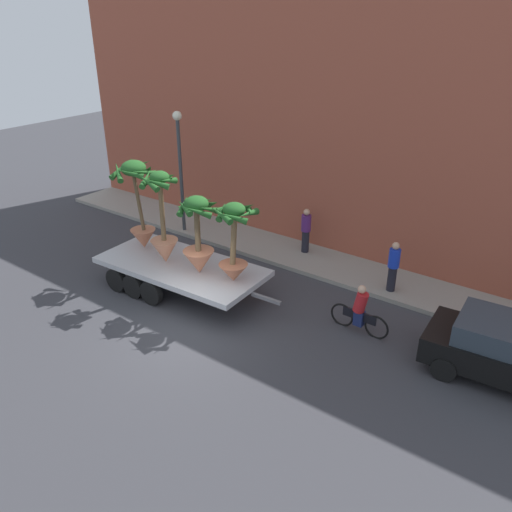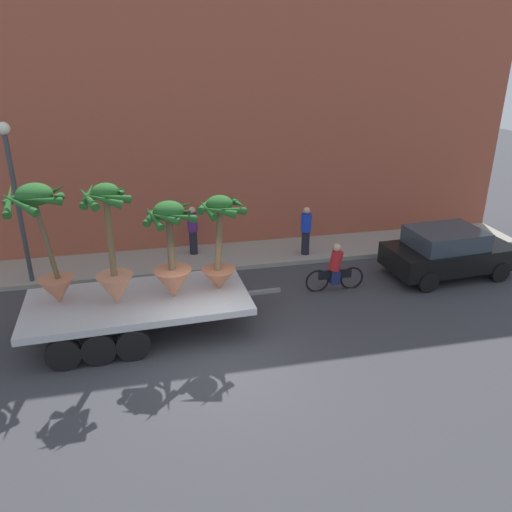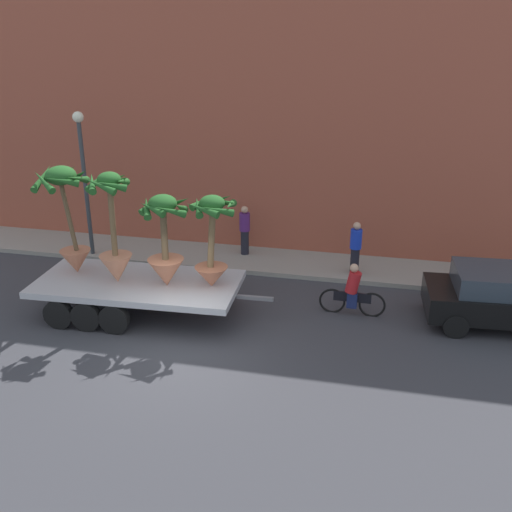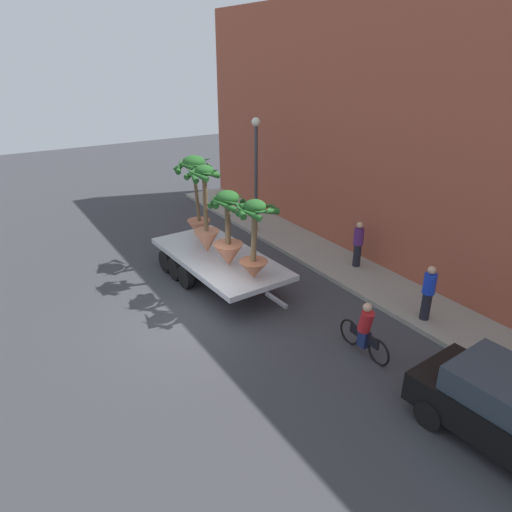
{
  "view_description": "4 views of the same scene",
  "coord_description": "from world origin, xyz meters",
  "px_view_note": "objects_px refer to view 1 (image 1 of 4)",
  "views": [
    {
      "loc": [
        9.07,
        -9.08,
        8.6
      ],
      "look_at": [
        0.8,
        2.24,
        1.81
      ],
      "focal_mm": 36.64,
      "sensor_mm": 36.0,
      "label": 1
    },
    {
      "loc": [
        -1.36,
        -10.06,
        6.94
      ],
      "look_at": [
        1.26,
        1.84,
        1.82
      ],
      "focal_mm": 35.46,
      "sensor_mm": 36.0,
      "label": 2
    },
    {
      "loc": [
        4.63,
        -12.0,
        7.56
      ],
      "look_at": [
        1.31,
        2.57,
        1.66
      ],
      "focal_mm": 41.38,
      "sensor_mm": 36.0,
      "label": 3
    },
    {
      "loc": [
        11.08,
        -4.92,
        7.4
      ],
      "look_at": [
        -0.12,
        2.15,
        1.5
      ],
      "focal_mm": 32.28,
      "sensor_mm": 36.0,
      "label": 4
    }
  ],
  "objects_px": {
    "potted_palm_extra": "(138,202)",
    "pedestrian_near_gate": "(393,266)",
    "parked_car": "(507,351)",
    "flatbed_trailer": "(176,268)",
    "pedestrian_far_left": "(306,230)",
    "potted_palm_middle": "(163,225)",
    "potted_palm_rear": "(234,243)",
    "cyclist": "(360,311)",
    "potted_palm_front": "(198,239)",
    "street_lamp": "(180,157)"
  },
  "relations": [
    {
      "from": "potted_palm_rear",
      "to": "potted_palm_middle",
      "type": "xyz_separation_m",
      "value": [
        -2.64,
        -0.3,
        0.04
      ]
    },
    {
      "from": "flatbed_trailer",
      "to": "pedestrian_far_left",
      "type": "height_order",
      "value": "pedestrian_far_left"
    },
    {
      "from": "potted_palm_rear",
      "to": "pedestrian_far_left",
      "type": "distance_m",
      "value": 4.77
    },
    {
      "from": "potted_palm_middle",
      "to": "pedestrian_near_gate",
      "type": "height_order",
      "value": "potted_palm_middle"
    },
    {
      "from": "flatbed_trailer",
      "to": "cyclist",
      "type": "relative_size",
      "value": 3.6
    },
    {
      "from": "pedestrian_far_left",
      "to": "parked_car",
      "type": "bearing_deg",
      "value": -22.4
    },
    {
      "from": "potted_palm_middle",
      "to": "parked_car",
      "type": "xyz_separation_m",
      "value": [
        10.17,
        1.69,
        -1.46
      ]
    },
    {
      "from": "flatbed_trailer",
      "to": "parked_car",
      "type": "height_order",
      "value": "parked_car"
    },
    {
      "from": "pedestrian_near_gate",
      "to": "potted_palm_rear",
      "type": "bearing_deg",
      "value": -133.43
    },
    {
      "from": "potted_palm_front",
      "to": "potted_palm_extra",
      "type": "height_order",
      "value": "potted_palm_extra"
    },
    {
      "from": "parked_car",
      "to": "pedestrian_far_left",
      "type": "height_order",
      "value": "pedestrian_far_left"
    },
    {
      "from": "potted_palm_middle",
      "to": "potted_palm_front",
      "type": "height_order",
      "value": "potted_palm_middle"
    },
    {
      "from": "cyclist",
      "to": "potted_palm_rear",
      "type": "bearing_deg",
      "value": -162.55
    },
    {
      "from": "potted_palm_extra",
      "to": "pedestrian_near_gate",
      "type": "bearing_deg",
      "value": 25.35
    },
    {
      "from": "potted_palm_extra",
      "to": "street_lamp",
      "type": "bearing_deg",
      "value": 110.66
    },
    {
      "from": "potted_palm_extra",
      "to": "parked_car",
      "type": "bearing_deg",
      "value": 6.36
    },
    {
      "from": "potted_palm_middle",
      "to": "cyclist",
      "type": "xyz_separation_m",
      "value": [
        6.28,
        1.45,
        -1.62
      ]
    },
    {
      "from": "parked_car",
      "to": "potted_palm_rear",
      "type": "bearing_deg",
      "value": -169.52
    },
    {
      "from": "flatbed_trailer",
      "to": "potted_palm_middle",
      "type": "bearing_deg",
      "value": -143.28
    },
    {
      "from": "parked_car",
      "to": "pedestrian_far_left",
      "type": "xyz_separation_m",
      "value": [
        -7.8,
        3.22,
        0.22
      ]
    },
    {
      "from": "cyclist",
      "to": "potted_palm_extra",
      "type": "bearing_deg",
      "value": -172.29
    },
    {
      "from": "potted_palm_rear",
      "to": "potted_palm_middle",
      "type": "bearing_deg",
      "value": -173.48
    },
    {
      "from": "potted_palm_rear",
      "to": "pedestrian_far_left",
      "type": "xyz_separation_m",
      "value": [
        -0.27,
        4.61,
        -1.21
      ]
    },
    {
      "from": "flatbed_trailer",
      "to": "street_lamp",
      "type": "relative_size",
      "value": 1.37
    },
    {
      "from": "potted_palm_middle",
      "to": "potted_palm_rear",
      "type": "bearing_deg",
      "value": 6.52
    },
    {
      "from": "potted_palm_middle",
      "to": "cyclist",
      "type": "distance_m",
      "value": 6.65
    },
    {
      "from": "street_lamp",
      "to": "cyclist",
      "type": "bearing_deg",
      "value": -14.42
    },
    {
      "from": "potted_palm_rear",
      "to": "cyclist",
      "type": "relative_size",
      "value": 1.38
    },
    {
      "from": "flatbed_trailer",
      "to": "potted_palm_rear",
      "type": "height_order",
      "value": "potted_palm_rear"
    },
    {
      "from": "potted_palm_middle",
      "to": "street_lamp",
      "type": "relative_size",
      "value": 0.64
    },
    {
      "from": "potted_palm_rear",
      "to": "cyclist",
      "type": "height_order",
      "value": "potted_palm_rear"
    },
    {
      "from": "potted_palm_front",
      "to": "street_lamp",
      "type": "height_order",
      "value": "street_lamp"
    },
    {
      "from": "flatbed_trailer",
      "to": "pedestrian_near_gate",
      "type": "bearing_deg",
      "value": 33.0
    },
    {
      "from": "flatbed_trailer",
      "to": "pedestrian_near_gate",
      "type": "xyz_separation_m",
      "value": [
        5.91,
        3.84,
        0.27
      ]
    },
    {
      "from": "flatbed_trailer",
      "to": "potted_palm_extra",
      "type": "xyz_separation_m",
      "value": [
        -1.76,
        0.2,
        1.86
      ]
    },
    {
      "from": "flatbed_trailer",
      "to": "pedestrian_far_left",
      "type": "distance_m",
      "value": 5.18
    },
    {
      "from": "cyclist",
      "to": "parked_car",
      "type": "distance_m",
      "value": 3.9
    },
    {
      "from": "parked_car",
      "to": "pedestrian_near_gate",
      "type": "height_order",
      "value": "pedestrian_near_gate"
    },
    {
      "from": "parked_car",
      "to": "street_lamp",
      "type": "xyz_separation_m",
      "value": [
        -12.96,
        2.09,
        2.4
      ]
    },
    {
      "from": "potted_palm_rear",
      "to": "cyclist",
      "type": "distance_m",
      "value": 4.14
    },
    {
      "from": "pedestrian_near_gate",
      "to": "street_lamp",
      "type": "bearing_deg",
      "value": -178.41
    },
    {
      "from": "potted_palm_extra",
      "to": "parked_car",
      "type": "distance_m",
      "value": 11.89
    },
    {
      "from": "potted_palm_extra",
      "to": "potted_palm_rear",
      "type": "bearing_deg",
      "value": -1.25
    },
    {
      "from": "cyclist",
      "to": "pedestrian_far_left",
      "type": "xyz_separation_m",
      "value": [
        -3.92,
        3.46,
        0.37
      ]
    },
    {
      "from": "potted_palm_extra",
      "to": "pedestrian_far_left",
      "type": "distance_m",
      "value": 6.16
    },
    {
      "from": "flatbed_trailer",
      "to": "potted_palm_extra",
      "type": "height_order",
      "value": "potted_palm_extra"
    },
    {
      "from": "pedestrian_far_left",
      "to": "pedestrian_near_gate",
      "type": "bearing_deg",
      "value": -13.07
    },
    {
      "from": "potted_palm_rear",
      "to": "flatbed_trailer",
      "type": "bearing_deg",
      "value": -177.33
    },
    {
      "from": "cyclist",
      "to": "street_lamp",
      "type": "height_order",
      "value": "street_lamp"
    },
    {
      "from": "potted_palm_extra",
      "to": "parked_car",
      "type": "xyz_separation_m",
      "value": [
        11.68,
        1.3,
        -1.81
      ]
    }
  ]
}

